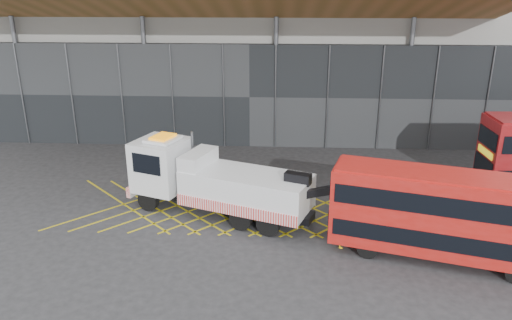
{
  "coord_description": "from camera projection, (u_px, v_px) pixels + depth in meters",
  "views": [
    {
      "loc": [
        4.41,
        -26.51,
        12.59
      ],
      "look_at": [
        3.0,
        1.5,
        2.4
      ],
      "focal_mm": 35.0,
      "sensor_mm": 36.0,
      "label": 1
    }
  ],
  "objects": [
    {
      "name": "road_markings",
      "position": [
        285.0,
        208.0,
        29.17
      ],
      "size": [
        26.36,
        7.16,
        0.01
      ],
      "color": "gold",
      "rests_on": "ground_plane"
    },
    {
      "name": "worker",
      "position": [
        342.0,
        232.0,
        24.64
      ],
      "size": [
        0.57,
        0.71,
        1.69
      ],
      "primitive_type": "imported",
      "rotation": [
        0.0,
        0.0,
        1.27
      ],
      "color": "yellow",
      "rests_on": "ground_plane"
    },
    {
      "name": "ground_plane",
      "position": [
        204.0,
        206.0,
        29.39
      ],
      "size": [
        120.0,
        120.0,
        0.0
      ],
      "primitive_type": "plane",
      "color": "#28282B"
    },
    {
      "name": "construction_building",
      "position": [
        253.0,
        23.0,
        43.51
      ],
      "size": [
        55.0,
        23.97,
        18.0
      ],
      "color": "gray",
      "rests_on": "ground_plane"
    },
    {
      "name": "bus_towed",
      "position": [
        447.0,
        213.0,
        23.05
      ],
      "size": [
        10.86,
        5.34,
        4.32
      ],
      "rotation": [
        0.0,
        0.0,
        -0.29
      ],
      "color": "#AD140F",
      "rests_on": "ground_plane"
    },
    {
      "name": "recovery_truck",
      "position": [
        213.0,
        181.0,
        27.87
      ],
      "size": [
        12.09,
        6.51,
        4.3
      ],
      "rotation": [
        0.0,
        0.0,
        -0.37
      ],
      "color": "black",
      "rests_on": "ground_plane"
    }
  ]
}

